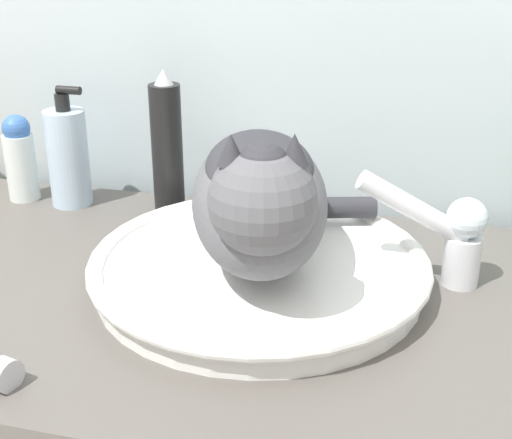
{
  "coord_description": "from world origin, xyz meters",
  "views": [
    {
      "loc": [
        0.24,
        -0.43,
        1.27
      ],
      "look_at": [
        0.06,
        0.29,
        0.95
      ],
      "focal_mm": 50.0,
      "sensor_mm": 36.0,
      "label": 1
    }
  ],
  "objects_px": {
    "hairspray_can_black": "(167,148)",
    "cat": "(261,193)",
    "faucet": "(451,232)",
    "soap_pump_bottle": "(68,156)",
    "deodorant_stick": "(20,158)"
  },
  "relations": [
    {
      "from": "hairspray_can_black",
      "to": "faucet",
      "type": "bearing_deg",
      "value": -16.96
    },
    {
      "from": "cat",
      "to": "deodorant_stick",
      "type": "bearing_deg",
      "value": -130.29
    },
    {
      "from": "deodorant_stick",
      "to": "cat",
      "type": "bearing_deg",
      "value": -24.58
    },
    {
      "from": "cat",
      "to": "soap_pump_bottle",
      "type": "bearing_deg",
      "value": -135.23
    },
    {
      "from": "faucet",
      "to": "soap_pump_bottle",
      "type": "height_order",
      "value": "soap_pump_bottle"
    },
    {
      "from": "hairspray_can_black",
      "to": "soap_pump_bottle",
      "type": "bearing_deg",
      "value": 180.0
    },
    {
      "from": "hairspray_can_black",
      "to": "soap_pump_bottle",
      "type": "distance_m",
      "value": 0.16
    },
    {
      "from": "cat",
      "to": "soap_pump_bottle",
      "type": "height_order",
      "value": "cat"
    },
    {
      "from": "soap_pump_bottle",
      "to": "cat",
      "type": "bearing_deg",
      "value": -29.51
    },
    {
      "from": "hairspray_can_black",
      "to": "cat",
      "type": "bearing_deg",
      "value": -46.28
    },
    {
      "from": "faucet",
      "to": "deodorant_stick",
      "type": "distance_m",
      "value": 0.65
    },
    {
      "from": "faucet",
      "to": "hairspray_can_black",
      "type": "distance_m",
      "value": 0.42
    },
    {
      "from": "faucet",
      "to": "soap_pump_bottle",
      "type": "bearing_deg",
      "value": -27.37
    },
    {
      "from": "cat",
      "to": "soap_pump_bottle",
      "type": "distance_m",
      "value": 0.4
    },
    {
      "from": "hairspray_can_black",
      "to": "deodorant_stick",
      "type": "xyz_separation_m",
      "value": [
        -0.24,
        -0.0,
        -0.03
      ]
    }
  ]
}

